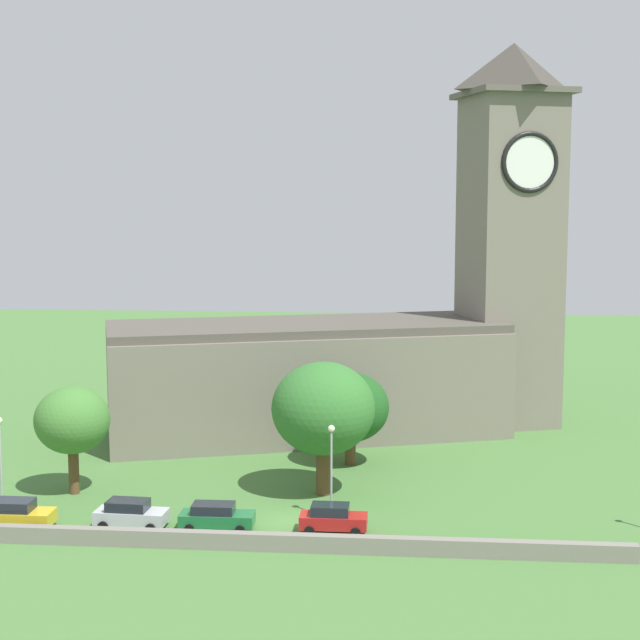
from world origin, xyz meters
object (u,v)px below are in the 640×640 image
car_green (216,516)px  tree_by_tower (350,407)px  car_red (333,518)px  tree_riverside_west (323,409)px  church (374,330)px  streetlamp_west_mid (331,455)px  streetlamp_west_end (0,448)px  tree_churchyard (72,421)px  car_yellow (15,514)px  car_silver (131,514)px

car_green → tree_by_tower: size_ratio=0.64×
car_red → tree_by_tower: tree_by_tower is taller
car_green → tree_riverside_west: 11.09m
church → tree_riverside_west: 20.04m
car_red → streetlamp_west_mid: (-0.28, 2.39, 3.30)m
streetlamp_west_end → tree_churchyard: tree_churchyard is taller
car_red → tree_by_tower: bearing=89.4°
car_yellow → car_silver: bearing=7.1°
car_yellow → car_green: car_yellow is taller
streetlamp_west_mid → tree_churchyard: tree_churchyard is taller
car_yellow → car_green: (12.46, 1.01, -0.10)m
church → tree_by_tower: (-1.39, -11.81, -4.47)m
car_green → car_red: 7.23m
car_silver → streetlamp_west_end: (-9.22, 2.21, 3.40)m
car_red → tree_churchyard: bearing=161.2°
car_green → streetlamp_west_mid: 8.12m
streetlamp_west_end → tree_churchyard: size_ratio=0.84×
car_silver → tree_riverside_west: bearing=34.8°
car_green → tree_by_tower: (7.40, 15.57, 3.65)m
car_silver → streetlamp_west_mid: (12.33, 2.66, 3.30)m
church → car_red: church is taller
car_silver → tree_churchyard: size_ratio=0.60×
church → car_yellow: (-21.24, -28.39, -8.02)m
car_yellow → car_silver: (7.09, 0.88, -0.04)m
car_red → tree_by_tower: size_ratio=0.58×
car_red → streetlamp_west_mid: streetlamp_west_mid is taller
tree_riverside_west → church: bearing=81.9°
tree_riverside_west → car_silver: bearing=-145.2°
church → tree_riverside_west: (-2.80, -19.63, -2.91)m
streetlamp_west_end → tree_by_tower: 25.80m
streetlamp_west_end → streetlamp_west_mid: bearing=1.2°
church → streetlamp_west_mid: size_ratio=6.72×
streetlamp_west_mid → tree_churchyard: bearing=167.9°
car_yellow → car_silver: size_ratio=1.03×
car_red → tree_churchyard: size_ratio=0.55×
car_yellow → tree_churchyard: bearing=81.0°
tree_riverside_west → tree_churchyard: tree_riverside_west is taller
car_silver → tree_churchyard: bearing=132.0°
car_green → streetlamp_west_end: 15.14m
car_yellow → tree_by_tower: size_ratio=0.65×
car_red → car_yellow: bearing=-176.7°
streetlamp_west_end → streetlamp_west_mid: streetlamp_west_end is taller
church → streetlamp_west_end: church is taller
car_silver → streetlamp_west_mid: streetlamp_west_mid is taller
church → car_green: 29.88m
tree_riverside_west → car_yellow: bearing=-154.6°
streetlamp_west_end → streetlamp_west_mid: (21.54, 0.44, -0.10)m
car_silver → car_red: size_ratio=1.10×
car_green → streetlamp_west_end: (-14.59, 2.08, 3.45)m
tree_churchyard → car_red: bearing=-18.8°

